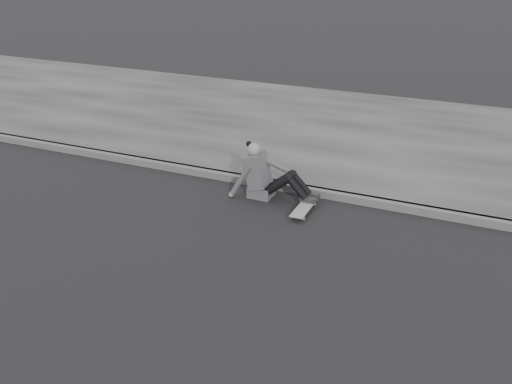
% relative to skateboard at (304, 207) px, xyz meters
% --- Properties ---
extents(ground, '(80.00, 80.00, 0.00)m').
position_rel_skateboard_xyz_m(ground, '(-1.10, -1.96, -0.07)').
color(ground, black).
rests_on(ground, ground).
extents(curb, '(24.00, 0.16, 0.12)m').
position_rel_skateboard_xyz_m(curb, '(-1.10, 0.62, -0.01)').
color(curb, '#535353').
rests_on(curb, ground).
extents(sidewalk, '(24.00, 6.00, 0.12)m').
position_rel_skateboard_xyz_m(sidewalk, '(-1.10, 3.64, -0.01)').
color(sidewalk, '#3C3C3C').
rests_on(sidewalk, ground).
extents(skateboard, '(0.20, 0.78, 0.09)m').
position_rel_skateboard_xyz_m(skateboard, '(0.00, 0.00, 0.00)').
color(skateboard, gray).
rests_on(skateboard, ground).
extents(seated_woman, '(1.38, 0.46, 0.88)m').
position_rel_skateboard_xyz_m(seated_woman, '(-0.73, 0.25, 0.29)').
color(seated_woman, '#48484A').
rests_on(seated_woman, ground).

